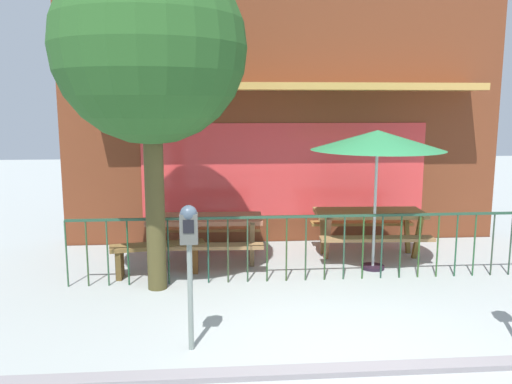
{
  "coord_description": "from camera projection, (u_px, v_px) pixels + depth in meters",
  "views": [
    {
      "loc": [
        -1.31,
        -5.03,
        2.52
      ],
      "look_at": [
        -0.69,
        2.58,
        1.25
      ],
      "focal_mm": 36.64,
      "sensor_mm": 36.0,
      "label": 1
    }
  ],
  "objects": [
    {
      "name": "curb_edge",
      "position": [
        354.0,
        372.0,
        4.99
      ],
      "size": [
        11.24,
        0.2,
        0.11
      ],
      "primitive_type": "cube",
      "color": "gray",
      "rests_on": "ground"
    },
    {
      "name": "pub_storefront",
      "position": [
        284.0,
        85.0,
        9.56
      ],
      "size": [
        8.03,
        1.24,
        5.81
      ],
      "color": "#3E271D",
      "rests_on": "ground"
    },
    {
      "name": "ground",
      "position": [
        341.0,
        349.0,
        5.47
      ],
      "size": [
        40.0,
        40.0,
        0.0
      ],
      "primitive_type": "plane",
      "color": "#9BA2A0"
    },
    {
      "name": "street_tree",
      "position": [
        150.0,
        49.0,
        6.74
      ],
      "size": [
        2.53,
        2.53,
        4.53
      ],
      "color": "#484221",
      "rests_on": "ground"
    },
    {
      "name": "parking_meter_far",
      "position": [
        189.0,
        239.0,
        5.27
      ],
      "size": [
        0.18,
        0.17,
        1.54
      ],
      "color": "gray",
      "rests_on": "ground"
    },
    {
      "name": "picnic_table_right",
      "position": [
        369.0,
        221.0,
        8.74
      ],
      "size": [
        1.87,
        1.46,
        0.79
      ],
      "color": "olive",
      "rests_on": "ground"
    },
    {
      "name": "picnic_table_left",
      "position": [
        205.0,
        227.0,
        8.29
      ],
      "size": [
        1.85,
        1.43,
        0.79
      ],
      "color": "#95573E",
      "rests_on": "ground"
    },
    {
      "name": "patio_bench",
      "position": [
        158.0,
        252.0,
        7.8
      ],
      "size": [
        1.44,
        0.59,
        0.48
      ],
      "color": "brown",
      "rests_on": "ground"
    },
    {
      "name": "patio_fence_front",
      "position": [
        306.0,
        236.0,
        7.5
      ],
      "size": [
        6.77,
        0.04,
        0.97
      ],
      "color": "#224430",
      "rests_on": "ground"
    },
    {
      "name": "patio_umbrella",
      "position": [
        377.0,
        141.0,
        7.82
      ],
      "size": [
        2.01,
        2.01,
        2.15
      ],
      "color": "black",
      "rests_on": "ground"
    }
  ]
}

